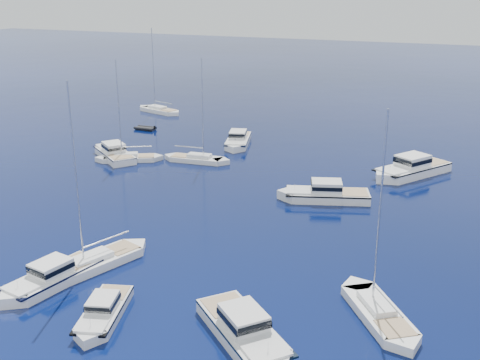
# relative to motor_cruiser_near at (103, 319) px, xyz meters

# --- Properties ---
(ground) EXTENTS (400.00, 400.00, 0.00)m
(ground) POSITION_rel_motor_cruiser_near_xyz_m (-1.30, 1.10, 0.00)
(ground) COLOR navy
(ground) RESTS_ON ground
(motor_cruiser_near) EXTENTS (4.39, 7.71, 1.94)m
(motor_cruiser_near) POSITION_rel_motor_cruiser_near_xyz_m (0.00, 0.00, 0.00)
(motor_cruiser_near) COLOR silver
(motor_cruiser_near) RESTS_ON ground
(motor_cruiser_right) EXTENTS (9.34, 8.66, 2.56)m
(motor_cruiser_right) POSITION_rel_motor_cruiser_near_xyz_m (9.40, 1.45, 0.00)
(motor_cruiser_right) COLOR silver
(motor_cruiser_right) RESTS_ON ground
(motor_cruiser_left) EXTENTS (4.22, 9.15, 2.31)m
(motor_cruiser_left) POSITION_rel_motor_cruiser_near_xyz_m (-6.23, 2.23, 0.00)
(motor_cruiser_left) COLOR white
(motor_cruiser_left) RESTS_ON ground
(motor_cruiser_centre) EXTENTS (10.36, 6.08, 2.60)m
(motor_cruiser_centre) POSITION_rel_motor_cruiser_near_xyz_m (7.07, 27.18, 0.00)
(motor_cruiser_centre) COLOR silver
(motor_cruiser_centre) RESTS_ON ground
(motor_cruiser_far_l) EXTENTS (9.51, 8.11, 2.53)m
(motor_cruiser_far_l) POSITION_rel_motor_cruiser_near_xyz_m (-21.26, 31.34, 0.00)
(motor_cruiser_far_l) COLOR white
(motor_cruiser_far_l) RESTS_ON ground
(motor_cruiser_distant) EXTENTS (9.07, 11.57, 3.01)m
(motor_cruiser_distant) POSITION_rel_motor_cruiser_near_xyz_m (13.82, 38.93, 0.00)
(motor_cruiser_distant) COLOR white
(motor_cruiser_distant) RESTS_ON ground
(motor_cruiser_horizon) EXTENTS (5.44, 9.78, 2.46)m
(motor_cruiser_horizon) POSITION_rel_motor_cruiser_near_xyz_m (-9.51, 43.23, 0.00)
(motor_cruiser_horizon) COLOR white
(motor_cruiser_horizon) RESTS_ON ground
(sailboat_fore) EXTENTS (5.73, 10.52, 15.00)m
(sailboat_fore) POSITION_rel_motor_cruiser_near_xyz_m (-5.06, 6.00, 0.00)
(sailboat_fore) COLOR white
(sailboat_fore) RESTS_ON ground
(sailboat_mid_r) EXTENTS (7.69, 9.24, 14.13)m
(sailboat_mid_r) POSITION_rel_motor_cruiser_near_xyz_m (16.33, 7.38, 0.00)
(sailboat_mid_r) COLOR white
(sailboat_mid_r) RESTS_ON ground
(sailboat_mid_l) EXTENTS (8.70, 6.25, 12.81)m
(sailboat_mid_l) POSITION_rel_motor_cruiser_near_xyz_m (-18.75, 31.03, 0.00)
(sailboat_mid_l) COLOR silver
(sailboat_mid_l) RESTS_ON ground
(sailboat_centre) EXTENTS (9.11, 3.30, 13.10)m
(sailboat_centre) POSITION_rel_motor_cruiser_near_xyz_m (-10.95, 34.02, 0.00)
(sailboat_centre) COLOR silver
(sailboat_centre) RESTS_ON ground
(sailboat_far_l) EXTENTS (10.13, 5.19, 14.42)m
(sailboat_far_l) POSITION_rel_motor_cruiser_near_xyz_m (-30.32, 57.33, 0.00)
(sailboat_far_l) COLOR white
(sailboat_far_l) RESTS_ON ground
(tender_grey_far) EXTENTS (3.30, 1.87, 0.95)m
(tender_grey_far) POSITION_rel_motor_cruiser_near_xyz_m (-25.71, 45.65, 0.00)
(tender_grey_far) COLOR black
(tender_grey_far) RESTS_ON ground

